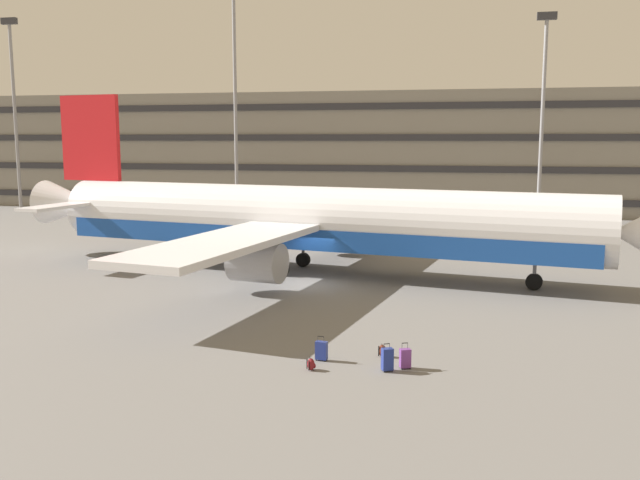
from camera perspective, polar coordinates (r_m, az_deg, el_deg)
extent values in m
plane|color=slate|center=(39.22, -0.87, -3.67)|extent=(600.00, 600.00, 0.00)
cube|color=gray|center=(83.94, 6.20, 7.33)|extent=(162.32, 17.48, 13.39)
cube|color=#2D2D33|center=(75.42, 5.45, 3.40)|extent=(160.70, 0.24, 0.70)
cube|color=#2D2D33|center=(75.20, 5.49, 5.94)|extent=(160.70, 0.24, 0.70)
cube|color=#2D2D33|center=(75.14, 5.53, 8.49)|extent=(160.70, 0.24, 0.70)
cube|color=#2D2D33|center=(75.22, 5.56, 11.04)|extent=(160.70, 0.24, 0.70)
cylinder|color=silver|center=(41.93, -0.59, 1.83)|extent=(34.68, 9.73, 3.89)
cube|color=#19479E|center=(42.06, -0.59, 0.38)|extent=(33.30, 9.42, 1.25)
cone|color=silver|center=(51.90, -19.99, 2.92)|extent=(5.13, 3.87, 3.11)
cube|color=red|center=(50.41, -18.57, 8.05)|extent=(4.66, 1.15, 5.84)
cube|color=silver|center=(53.22, -15.44, 3.45)|extent=(2.77, 6.06, 0.20)
cube|color=silver|center=(47.57, -20.83, 2.65)|extent=(2.77, 6.06, 0.20)
cube|color=silver|center=(50.85, 2.33, 2.65)|extent=(6.81, 15.04, 0.36)
cube|color=silver|center=(34.20, -8.03, -0.24)|extent=(6.81, 15.04, 0.36)
cylinder|color=#9E9EA3|center=(48.41, 1.84, 0.73)|extent=(3.11, 2.59, 2.14)
cylinder|color=#9E9EA3|center=(36.45, -5.27, -1.85)|extent=(3.11, 2.59, 2.14)
cylinder|color=black|center=(39.37, 17.39, -3.34)|extent=(0.95, 0.50, 0.90)
cylinder|color=slate|center=(39.23, 17.44, -2.30)|extent=(0.20, 0.20, 1.45)
cylinder|color=black|center=(44.39, -1.42, -1.65)|extent=(0.95, 0.50, 0.90)
cylinder|color=slate|center=(44.27, -1.42, -0.73)|extent=(0.20, 0.20, 1.45)
cylinder|color=black|center=(41.42, -3.22, -2.39)|extent=(0.95, 0.50, 0.90)
cylinder|color=slate|center=(41.29, -3.23, -1.40)|extent=(0.20, 0.20, 1.45)
cylinder|color=gray|center=(85.16, -24.02, 9.14)|extent=(0.36, 0.36, 20.70)
cube|color=#333338|center=(86.09, -24.46, 16.26)|extent=(1.80, 0.50, 0.70)
cylinder|color=gray|center=(73.22, -7.07, 11.91)|extent=(0.36, 0.36, 25.50)
cylinder|color=gray|center=(69.49, 18.00, 9.16)|extent=(0.36, 0.36, 19.22)
cube|color=#333338|center=(70.40, 18.38, 17.28)|extent=(1.80, 0.50, 0.70)
cube|color=navy|center=(24.84, 5.63, -9.84)|extent=(0.47, 0.42, 0.79)
cylinder|color=#333338|center=(24.81, 5.81, -8.74)|extent=(0.02, 0.02, 0.15)
cylinder|color=#333338|center=(24.73, 5.34, -8.78)|extent=(0.02, 0.02, 0.15)
cube|color=black|center=(24.75, 5.58, -8.60)|extent=(0.20, 0.12, 0.02)
cylinder|color=black|center=(24.93, 6.05, -10.79)|extent=(0.04, 0.05, 0.05)
cylinder|color=black|center=(24.83, 5.36, -10.87)|extent=(0.04, 0.05, 0.05)
cylinder|color=black|center=(25.12, 5.86, -10.64)|extent=(0.04, 0.05, 0.05)
cylinder|color=black|center=(25.02, 5.18, -10.71)|extent=(0.04, 0.05, 0.05)
cube|color=#72388C|center=(25.19, 7.11, -9.73)|extent=(0.45, 0.38, 0.68)
cylinder|color=#333338|center=(25.16, 7.31, -8.71)|extent=(0.02, 0.02, 0.20)
cylinder|color=#333338|center=(25.10, 6.84, -8.74)|extent=(0.02, 0.02, 0.20)
cube|color=black|center=(25.10, 7.08, -8.51)|extent=(0.20, 0.10, 0.02)
cylinder|color=black|center=(25.26, 7.50, -10.56)|extent=(0.04, 0.05, 0.05)
cylinder|color=black|center=(25.17, 6.82, -10.62)|extent=(0.04, 0.05, 0.05)
cylinder|color=black|center=(25.45, 7.36, -10.42)|extent=(0.04, 0.05, 0.05)
cylinder|color=black|center=(25.36, 6.69, -10.47)|extent=(0.04, 0.05, 0.05)
cube|color=navy|center=(25.86, 0.12, -9.18)|extent=(0.47, 0.29, 0.69)
cylinder|color=#333338|center=(25.71, -0.19, -8.23)|extent=(0.02, 0.02, 0.21)
cylinder|color=#333338|center=(25.62, 0.32, -8.29)|extent=(0.02, 0.02, 0.21)
cube|color=black|center=(25.64, 0.06, -8.04)|extent=(0.24, 0.07, 0.02)
cylinder|color=black|center=(26.11, -0.18, -9.85)|extent=(0.03, 0.05, 0.05)
cylinder|color=black|center=(25.99, 0.56, -9.94)|extent=(0.03, 0.05, 0.05)
cylinder|color=black|center=(25.96, -0.32, -9.96)|extent=(0.03, 0.05, 0.05)
cylinder|color=black|center=(25.83, 0.41, -10.05)|extent=(0.03, 0.05, 0.05)
ellipsoid|color=#592619|center=(26.47, 5.21, -9.16)|extent=(0.40, 0.37, 0.46)
ellipsoid|color=#592619|center=(26.58, 5.34, -9.24)|extent=(0.25, 0.20, 0.21)
torus|color=black|center=(26.37, 5.17, -8.69)|extent=(0.08, 0.04, 0.08)
cube|color=black|center=(26.42, 4.91, -9.19)|extent=(0.04, 0.04, 0.39)
cube|color=black|center=(26.33, 5.25, -9.26)|extent=(0.04, 0.04, 0.39)
ellipsoid|color=maroon|center=(24.90, -0.76, -10.30)|extent=(0.40, 0.41, 0.43)
ellipsoid|color=maroon|center=(24.97, -0.51, -10.41)|extent=(0.23, 0.25, 0.20)
torus|color=black|center=(24.82, -0.85, -9.82)|extent=(0.06, 0.07, 0.08)
cube|color=black|center=(24.94, -1.09, -10.28)|extent=(0.04, 0.04, 0.37)
cube|color=black|center=(24.78, -0.93, -10.40)|extent=(0.04, 0.04, 0.37)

